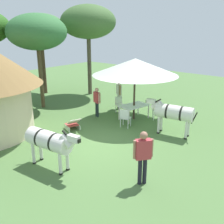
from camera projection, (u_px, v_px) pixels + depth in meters
name	position (u px, v px, depth m)	size (l,w,h in m)	color
ground_plane	(97.00, 143.00, 10.60)	(36.00, 36.00, 0.00)	#4C703B
shade_umbrella	(135.00, 67.00, 12.46)	(4.19, 4.19, 3.08)	#403026
patio_dining_table	(134.00, 107.00, 13.11)	(1.62, 1.16, 0.74)	silver
patio_chair_west_end	(159.00, 109.00, 13.14)	(0.61, 0.60, 0.90)	silver
patio_chair_near_hut	(120.00, 103.00, 14.16)	(0.54, 0.53, 0.90)	white
patio_chair_near_lawn	(125.00, 117.00, 12.05)	(0.53, 0.54, 0.90)	silver
guest_beside_umbrella	(119.00, 92.00, 14.60)	(0.45, 0.50, 1.70)	black
guest_behind_table	(97.00, 100.00, 13.36)	(0.32, 0.54, 1.56)	#1B2529
standing_watcher	(143.00, 153.00, 7.55)	(0.50, 0.45, 1.71)	black
striped_lounge_chair	(73.00, 124.00, 11.86)	(0.78, 0.94, 0.63)	#BF443E
zebra_nearest_camera	(50.00, 141.00, 8.48)	(0.79, 2.35, 1.51)	silver
zebra_by_umbrella	(173.00, 113.00, 11.10)	(0.87, 2.28, 1.56)	silver
acacia_tree_far_lawn	(88.00, 22.00, 16.72)	(3.61, 3.61, 5.89)	brown
acacia_tree_left_background	(37.00, 32.00, 13.92)	(3.25, 3.25, 5.23)	brown
acacia_tree_right_background	(40.00, 30.00, 17.11)	(3.45, 3.45, 5.37)	brown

